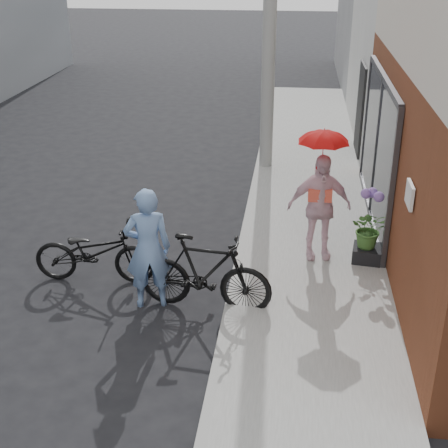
% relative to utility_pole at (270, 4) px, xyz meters
% --- Properties ---
extents(ground, '(80.00, 80.00, 0.00)m').
position_rel_utility_pole_xyz_m(ground, '(-1.10, -6.00, -3.50)').
color(ground, black).
rests_on(ground, ground).
extents(sidewalk, '(2.20, 24.00, 0.12)m').
position_rel_utility_pole_xyz_m(sidewalk, '(1.00, -4.00, -3.44)').
color(sidewalk, gray).
rests_on(sidewalk, ground).
extents(curb, '(0.12, 24.00, 0.12)m').
position_rel_utility_pole_xyz_m(curb, '(-0.16, -4.00, -3.44)').
color(curb, '#9E9E99').
rests_on(curb, ground).
extents(utility_pole, '(0.28, 0.28, 7.00)m').
position_rel_utility_pole_xyz_m(utility_pole, '(0.00, 0.00, 0.00)').
color(utility_pole, '#9E9E99').
rests_on(utility_pole, ground).
extents(officer, '(0.72, 0.57, 1.74)m').
position_rel_utility_pole_xyz_m(officer, '(-1.28, -5.79, -2.63)').
color(officer, '#6D8FC2').
rests_on(officer, ground).
extents(bike_left, '(1.83, 0.70, 0.95)m').
position_rel_utility_pole_xyz_m(bike_left, '(-2.23, -5.23, -3.02)').
color(bike_left, black).
rests_on(bike_left, ground).
extents(bike_right, '(1.90, 0.72, 1.11)m').
position_rel_utility_pole_xyz_m(bike_right, '(-0.50, -5.81, -2.94)').
color(bike_right, black).
rests_on(bike_right, ground).
extents(kimono_woman, '(1.04, 0.58, 1.67)m').
position_rel_utility_pole_xyz_m(kimono_woman, '(1.04, -4.26, -2.54)').
color(kimono_woman, silver).
rests_on(kimono_woman, sidewalk).
extents(parasol, '(0.74, 0.74, 0.65)m').
position_rel_utility_pole_xyz_m(parasol, '(1.04, -4.26, -1.38)').
color(parasol, red).
rests_on(parasol, kimono_woman).
extents(planter, '(0.49, 0.49, 0.23)m').
position_rel_utility_pole_xyz_m(planter, '(1.82, -4.32, -3.27)').
color(planter, black).
rests_on(planter, sidewalk).
extents(potted_plant, '(0.56, 0.48, 0.62)m').
position_rel_utility_pole_xyz_m(potted_plant, '(1.82, -4.32, -2.84)').
color(potted_plant, '#3B6729').
rests_on(potted_plant, planter).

